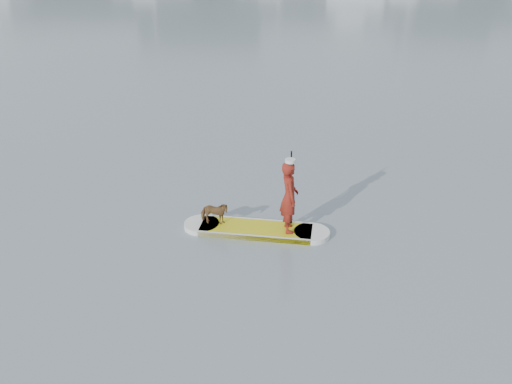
{
  "coord_description": "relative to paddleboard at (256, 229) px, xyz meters",
  "views": [
    {
      "loc": [
        2.26,
        -14.49,
        6.59
      ],
      "look_at": [
        1.36,
        -3.51,
        1.0
      ],
      "focal_mm": 40.0,
      "sensor_mm": 36.0,
      "label": 1
    }
  ],
  "objects": [
    {
      "name": "dog",
      "position": [
        -0.95,
        0.07,
        0.33
      ],
      "size": [
        0.66,
        0.33,
        0.55
      ],
      "primitive_type": "imported",
      "rotation": [
        0.0,
        0.0,
        1.51
      ],
      "color": "#53381C",
      "rests_on": "paddleboard"
    },
    {
      "name": "paddleboard",
      "position": [
        0.0,
        0.0,
        0.0
      ],
      "size": [
        3.29,
        0.98,
        0.12
      ],
      "rotation": [
        0.0,
        0.0,
        -0.07
      ],
      "color": "gold",
      "rests_on": "ground"
    },
    {
      "name": "paddle",
      "position": [
        0.75,
        0.24,
        0.74
      ],
      "size": [
        0.1,
        0.3,
        2.0
      ],
      "rotation": [
        0.0,
        0.0,
        -0.07
      ],
      "color": "black",
      "rests_on": "ground"
    },
    {
      "name": "ground",
      "position": [
        -1.36,
        3.51,
        -0.06
      ],
      "size": [
        140.0,
        140.0,
        0.0
      ],
      "primitive_type": "plane",
      "color": "slate",
      "rests_on": "ground"
    },
    {
      "name": "white_cap",
      "position": [
        0.72,
        -0.05,
        1.73
      ],
      "size": [
        0.22,
        0.22,
        0.07
      ],
      "primitive_type": "cylinder",
      "color": "silver",
      "rests_on": "paddler"
    },
    {
      "name": "paddler",
      "position": [
        0.72,
        -0.05,
        0.88
      ],
      "size": [
        0.5,
        0.66,
        1.63
      ],
      "primitive_type": "imported",
      "rotation": [
        0.0,
        0.0,
        1.77
      ],
      "color": "maroon",
      "rests_on": "paddleboard"
    }
  ]
}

